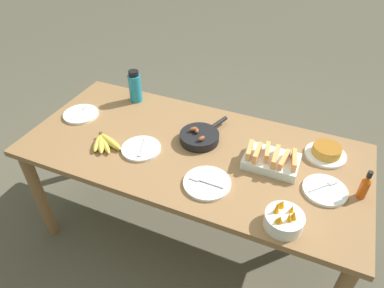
# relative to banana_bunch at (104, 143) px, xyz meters

# --- Properties ---
(ground_plane) EXTENTS (14.00, 14.00, 0.00)m
(ground_plane) POSITION_rel_banana_bunch_xyz_m (0.46, 0.17, -0.77)
(ground_plane) COLOR #565142
(dining_table) EXTENTS (1.88, 0.87, 0.75)m
(dining_table) POSITION_rel_banana_bunch_xyz_m (0.46, 0.17, -0.11)
(dining_table) COLOR olive
(dining_table) RESTS_ON ground_plane
(banana_bunch) EXTENTS (0.20, 0.17, 0.04)m
(banana_bunch) POSITION_rel_banana_bunch_xyz_m (0.00, 0.00, 0.00)
(banana_bunch) COLOR gold
(banana_bunch) RESTS_ON dining_table
(melon_tray) EXTENTS (0.28, 0.19, 0.10)m
(melon_tray) POSITION_rel_banana_bunch_xyz_m (0.89, 0.20, 0.02)
(melon_tray) COLOR silver
(melon_tray) RESTS_ON dining_table
(skillet) EXTENTS (0.22, 0.34, 0.08)m
(skillet) POSITION_rel_banana_bunch_xyz_m (0.47, 0.25, 0.01)
(skillet) COLOR black
(skillet) RESTS_ON dining_table
(frittata_plate_center) EXTENTS (0.22, 0.22, 0.06)m
(frittata_plate_center) POSITION_rel_banana_bunch_xyz_m (1.15, 0.39, 0.01)
(frittata_plate_center) COLOR white
(frittata_plate_center) RESTS_ON dining_table
(empty_plate_near_front) EXTENTS (0.24, 0.24, 0.02)m
(empty_plate_near_front) POSITION_rel_banana_bunch_xyz_m (0.64, -0.06, -0.01)
(empty_plate_near_front) COLOR white
(empty_plate_near_front) RESTS_ON dining_table
(empty_plate_far_left) EXTENTS (0.22, 0.22, 0.02)m
(empty_plate_far_left) POSITION_rel_banana_bunch_xyz_m (-0.31, 0.19, -0.01)
(empty_plate_far_left) COLOR white
(empty_plate_far_left) RESTS_ON dining_table
(empty_plate_far_right) EXTENTS (0.22, 0.22, 0.02)m
(empty_plate_far_right) POSITION_rel_banana_bunch_xyz_m (0.21, 0.05, -0.01)
(empty_plate_far_right) COLOR white
(empty_plate_far_right) RESTS_ON dining_table
(empty_plate_mid_edge) EXTENTS (0.21, 0.21, 0.02)m
(empty_plate_mid_edge) POSITION_rel_banana_bunch_xyz_m (1.17, 0.12, -0.01)
(empty_plate_mid_edge) COLOR white
(empty_plate_mid_edge) RESTS_ON dining_table
(fruit_bowl_mango) EXTENTS (0.17, 0.17, 0.12)m
(fruit_bowl_mango) POSITION_rel_banana_bunch_xyz_m (1.03, -0.16, 0.02)
(fruit_bowl_mango) COLOR white
(fruit_bowl_mango) RESTS_ON dining_table
(water_bottle) EXTENTS (0.08, 0.08, 0.21)m
(water_bottle) POSITION_rel_banana_bunch_xyz_m (-0.08, 0.49, 0.08)
(water_bottle) COLOR teal
(water_bottle) RESTS_ON dining_table
(hot_sauce_bottle) EXTENTS (0.04, 0.04, 0.16)m
(hot_sauce_bottle) POSITION_rel_banana_bunch_xyz_m (1.33, 0.15, 0.05)
(hot_sauce_bottle) COLOR #C64C0F
(hot_sauce_bottle) RESTS_ON dining_table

